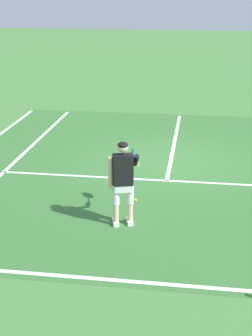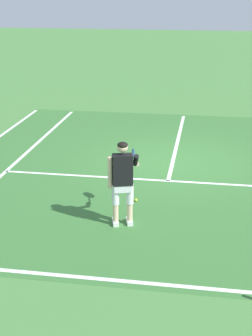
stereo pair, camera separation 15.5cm
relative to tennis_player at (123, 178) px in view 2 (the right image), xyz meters
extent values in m
plane|color=#477F3D|center=(0.68, 3.92, -0.99)|extent=(80.00, 80.00, 0.00)
cube|color=#387033|center=(0.68, 3.42, -0.99)|extent=(10.98, 11.31, 0.00)
cube|color=white|center=(0.68, -2.03, -0.99)|extent=(10.98, 0.10, 0.01)
cube|color=white|center=(0.68, 2.48, -0.99)|extent=(8.23, 0.10, 0.01)
cube|color=white|center=(0.68, 5.68, -0.99)|extent=(0.10, 6.40, 0.01)
cube|color=white|center=(-3.43, 3.42, -0.99)|extent=(0.10, 10.91, 0.01)
cube|color=white|center=(-0.14, -0.03, -0.94)|extent=(0.18, 0.30, 0.09)
cube|color=white|center=(0.12, 0.05, -0.94)|extent=(0.18, 0.30, 0.09)
cylinder|color=beige|center=(-0.13, -0.07, -0.72)|extent=(0.11, 0.11, 0.36)
cylinder|color=silver|center=(-0.13, -0.07, -0.33)|extent=(0.14, 0.14, 0.41)
cylinder|color=beige|center=(0.14, 0.01, -0.72)|extent=(0.11, 0.11, 0.36)
cylinder|color=silver|center=(0.14, 0.01, -0.33)|extent=(0.14, 0.14, 0.41)
cube|color=silver|center=(0.00, -0.03, -0.17)|extent=(0.38, 0.29, 0.20)
cube|color=black|center=(0.00, -0.03, 0.17)|extent=(0.43, 0.32, 0.60)
cylinder|color=beige|center=(-0.23, -0.10, 0.12)|extent=(0.09, 0.09, 0.62)
cylinder|color=black|center=(0.23, 0.13, 0.32)|extent=(0.16, 0.28, 0.29)
cylinder|color=beige|center=(0.21, 0.34, 0.18)|extent=(0.16, 0.30, 0.14)
sphere|color=beige|center=(0.00, -0.02, 0.62)|extent=(0.21, 0.21, 0.21)
ellipsoid|color=black|center=(0.00, -0.04, 0.67)|extent=(0.25, 0.25, 0.12)
cylinder|color=#232326|center=(0.16, 0.56, 0.15)|extent=(0.09, 0.20, 0.03)
cylinder|color=#1E479E|center=(0.12, 0.70, 0.15)|extent=(0.05, 0.10, 0.02)
torus|color=#1E479E|center=(0.07, 0.88, 0.15)|extent=(0.11, 0.29, 0.30)
cylinder|color=silver|center=(0.07, 0.88, 0.15)|extent=(0.07, 0.24, 0.25)
sphere|color=#CCE02D|center=(0.09, 1.14, -0.96)|extent=(0.07, 0.07, 0.07)
camera|label=1|loc=(1.39, -9.03, 3.52)|focal=54.72mm
camera|label=2|loc=(1.54, -9.01, 3.52)|focal=54.72mm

